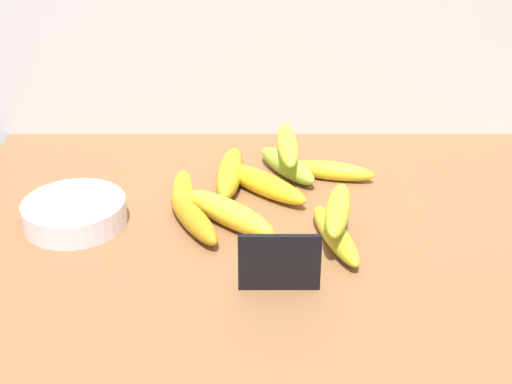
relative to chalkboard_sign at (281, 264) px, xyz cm
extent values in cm
cube|color=brown|center=(2.40, 14.82, -5.36)|extent=(110.00, 76.00, 3.00)
cube|color=black|center=(0.00, -0.07, 0.34)|extent=(11.00, 0.80, 8.40)
cube|color=olive|center=(0.00, 0.73, -3.56)|extent=(9.90, 1.20, 0.60)
cylinder|color=silver|center=(-31.33, 17.21, -1.86)|extent=(15.92, 15.92, 3.99)
ellipsoid|color=#AA8D1C|center=(-7.62, 30.89, -1.70)|extent=(5.62, 18.87, 4.31)
ellipsoid|color=#94BA35|center=(2.70, 34.15, -1.87)|extent=(11.65, 15.00, 3.97)
ellipsoid|color=yellow|center=(-15.14, 24.42, -2.20)|extent=(4.74, 15.95, 3.31)
ellipsoid|color=gold|center=(8.63, 11.01, -2.11)|extent=(7.78, 17.32, 3.49)
ellipsoid|color=yellow|center=(9.87, 32.78, -2.22)|extent=(15.84, 7.08, 3.28)
ellipsoid|color=yellow|center=(-2.01, 27.28, -1.89)|extent=(16.45, 15.84, 3.94)
ellipsoid|color=yellow|center=(-7.34, 16.95, -1.75)|extent=(16.34, 15.78, 4.21)
ellipsoid|color=#A57915|center=(-12.77, 15.60, -2.01)|extent=(10.83, 16.13, 3.69)
ellipsoid|color=#AEBE2D|center=(2.19, 34.76, 1.87)|extent=(3.96, 17.50, 3.52)
ellipsoid|color=#A7B427|center=(8.95, 12.26, 1.43)|extent=(6.45, 16.00, 3.59)
camera|label=1|loc=(-3.11, -78.83, 52.59)|focal=49.84mm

